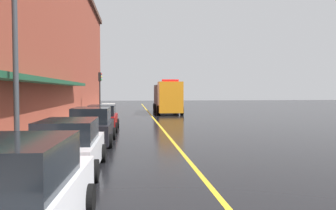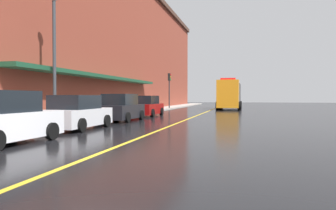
{
  "view_description": "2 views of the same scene",
  "coord_description": "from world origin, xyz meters",
  "px_view_note": "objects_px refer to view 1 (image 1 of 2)",
  "views": [
    {
      "loc": [
        -2.09,
        -4.46,
        2.56
      ],
      "look_at": [
        1.08,
        24.01,
        1.32
      ],
      "focal_mm": 35.85,
      "sensor_mm": 36.0,
      "label": 1
    },
    {
      "loc": [
        4.0,
        -8.17,
        1.6
      ],
      "look_at": [
        -1.73,
        15.71,
        0.95
      ],
      "focal_mm": 35.02,
      "sensor_mm": 36.0,
      "label": 2
    }
  ],
  "objects_px": {
    "parked_car_2": "(92,127)",
    "parked_car_3": "(103,118)",
    "parking_meter_1": "(79,114)",
    "street_lamp_left": "(15,36)",
    "parking_meter_0": "(31,136)",
    "utility_truck": "(167,98)",
    "parked_car_1": "(69,147)",
    "traffic_light_near": "(100,85)",
    "parked_car_0": "(17,197)"
  },
  "relations": [
    {
      "from": "parking_meter_1",
      "to": "traffic_light_near",
      "type": "bearing_deg",
      "value": 89.75
    },
    {
      "from": "parking_meter_0",
      "to": "parked_car_1",
      "type": "bearing_deg",
      "value": -27.39
    },
    {
      "from": "street_lamp_left",
      "to": "traffic_light_near",
      "type": "xyz_separation_m",
      "value": [
        0.66,
        23.86,
        -1.24
      ]
    },
    {
      "from": "parked_car_3",
      "to": "parking_meter_0",
      "type": "bearing_deg",
      "value": 171.96
    },
    {
      "from": "utility_truck",
      "to": "parked_car_1",
      "type": "bearing_deg",
      "value": -12.11
    },
    {
      "from": "parked_car_1",
      "to": "utility_truck",
      "type": "xyz_separation_m",
      "value": [
        6.0,
        26.7,
        0.98
      ]
    },
    {
      "from": "parked_car_3",
      "to": "utility_truck",
      "type": "xyz_separation_m",
      "value": [
        5.87,
        15.74,
        0.98
      ]
    },
    {
      "from": "traffic_light_near",
      "to": "parking_meter_1",
      "type": "bearing_deg",
      "value": -90.25
    },
    {
      "from": "parking_meter_0",
      "to": "parked_car_3",
      "type": "bearing_deg",
      "value": 81.91
    },
    {
      "from": "parked_car_3",
      "to": "utility_truck",
      "type": "distance_m",
      "value": 16.82
    },
    {
      "from": "parking_meter_0",
      "to": "street_lamp_left",
      "type": "distance_m",
      "value": 3.42
    },
    {
      "from": "parked_car_2",
      "to": "parking_meter_0",
      "type": "distance_m",
      "value": 5.04
    },
    {
      "from": "parked_car_0",
      "to": "parking_meter_0",
      "type": "height_order",
      "value": "parked_car_0"
    },
    {
      "from": "utility_truck",
      "to": "parked_car_3",
      "type": "bearing_deg",
      "value": -19.91
    },
    {
      "from": "parked_car_0",
      "to": "parking_meter_1",
      "type": "distance_m",
      "value": 16.06
    },
    {
      "from": "parking_meter_1",
      "to": "traffic_light_near",
      "type": "distance_m",
      "value": 14.26
    },
    {
      "from": "parked_car_1",
      "to": "parking_meter_0",
      "type": "xyz_separation_m",
      "value": [
        -1.33,
        0.69,
        0.28
      ]
    },
    {
      "from": "traffic_light_near",
      "to": "street_lamp_left",
      "type": "bearing_deg",
      "value": -91.59
    },
    {
      "from": "parked_car_0",
      "to": "parked_car_3",
      "type": "relative_size",
      "value": 0.99
    },
    {
      "from": "street_lamp_left",
      "to": "parked_car_1",
      "type": "bearing_deg",
      "value": -30.27
    },
    {
      "from": "parked_car_0",
      "to": "parking_meter_0",
      "type": "relative_size",
      "value": 3.29
    },
    {
      "from": "parked_car_1",
      "to": "utility_truck",
      "type": "height_order",
      "value": "utility_truck"
    },
    {
      "from": "parked_car_2",
      "to": "parking_meter_1",
      "type": "distance_m",
      "value": 5.56
    },
    {
      "from": "utility_truck",
      "to": "parking_meter_0",
      "type": "distance_m",
      "value": 27.04
    },
    {
      "from": "parked_car_2",
      "to": "parked_car_3",
      "type": "bearing_deg",
      "value": -0.06
    },
    {
      "from": "parked_car_3",
      "to": "parking_meter_1",
      "type": "xyz_separation_m",
      "value": [
        -1.46,
        -0.08,
        0.28
      ]
    },
    {
      "from": "parked_car_2",
      "to": "utility_truck",
      "type": "bearing_deg",
      "value": -15.2
    },
    {
      "from": "parking_meter_0",
      "to": "traffic_light_near",
      "type": "height_order",
      "value": "traffic_light_near"
    },
    {
      "from": "parked_car_0",
      "to": "traffic_light_near",
      "type": "height_order",
      "value": "traffic_light_near"
    },
    {
      "from": "parked_car_0",
      "to": "parked_car_2",
      "type": "xyz_separation_m",
      "value": [
        0.0,
        10.63,
        -0.01
      ]
    },
    {
      "from": "parking_meter_1",
      "to": "traffic_light_near",
      "type": "xyz_separation_m",
      "value": [
        0.06,
        14.11,
        2.1
      ]
    },
    {
      "from": "parked_car_1",
      "to": "street_lamp_left",
      "type": "height_order",
      "value": "street_lamp_left"
    },
    {
      "from": "parked_car_0",
      "to": "parked_car_1",
      "type": "height_order",
      "value": "parked_car_0"
    },
    {
      "from": "parking_meter_1",
      "to": "street_lamp_left",
      "type": "xyz_separation_m",
      "value": [
        -0.6,
        -9.75,
        3.34
      ]
    },
    {
      "from": "utility_truck",
      "to": "traffic_light_near",
      "type": "relative_size",
      "value": 2.07
    },
    {
      "from": "street_lamp_left",
      "to": "traffic_light_near",
      "type": "distance_m",
      "value": 23.9
    },
    {
      "from": "parked_car_2",
      "to": "parked_car_3",
      "type": "relative_size",
      "value": 0.97
    },
    {
      "from": "utility_truck",
      "to": "parking_meter_1",
      "type": "bearing_deg",
      "value": -24.31
    },
    {
      "from": "utility_truck",
      "to": "street_lamp_left",
      "type": "height_order",
      "value": "street_lamp_left"
    },
    {
      "from": "parked_car_1",
      "to": "parking_meter_0",
      "type": "height_order",
      "value": "parked_car_1"
    },
    {
      "from": "parking_meter_1",
      "to": "street_lamp_left",
      "type": "height_order",
      "value": "street_lamp_left"
    },
    {
      "from": "parking_meter_0",
      "to": "parking_meter_1",
      "type": "xyz_separation_m",
      "value": [
        0.0,
        10.19,
        0.0
      ]
    },
    {
      "from": "parked_car_0",
      "to": "utility_truck",
      "type": "relative_size",
      "value": 0.49
    },
    {
      "from": "parked_car_1",
      "to": "parking_meter_1",
      "type": "relative_size",
      "value": 3.21
    },
    {
      "from": "parked_car_2",
      "to": "traffic_light_near",
      "type": "height_order",
      "value": "traffic_light_near"
    },
    {
      "from": "parked_car_1",
      "to": "utility_truck",
      "type": "distance_m",
      "value": 27.39
    },
    {
      "from": "parked_car_0",
      "to": "parked_car_1",
      "type": "distance_m",
      "value": 5.12
    },
    {
      "from": "parked_car_3",
      "to": "parking_meter_1",
      "type": "relative_size",
      "value": 3.31
    },
    {
      "from": "parking_meter_1",
      "to": "street_lamp_left",
      "type": "bearing_deg",
      "value": -93.52
    },
    {
      "from": "parked_car_2",
      "to": "parking_meter_0",
      "type": "bearing_deg",
      "value": 164.0
    }
  ]
}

